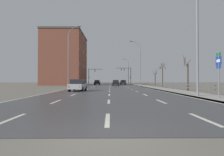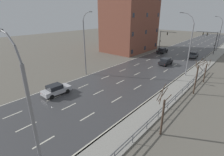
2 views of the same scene
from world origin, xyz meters
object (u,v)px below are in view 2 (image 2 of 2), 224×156
at_px(street_lamp_left_bank, 85,45).
at_px(traffic_signal_left, 163,37).
at_px(street_lamp_foreground, 33,124).
at_px(car_far_right, 193,55).
at_px(traffic_signal_right, 211,39).
at_px(brick_building, 130,23).
at_px(car_far_left, 56,89).
at_px(street_lamp_distant, 219,35).
at_px(street_lamp_midground, 189,47).
at_px(car_distant, 166,61).
at_px(car_mid_centre, 162,50).

relative_size(street_lamp_left_bank, traffic_signal_left, 1.96).
height_order(street_lamp_foreground, car_far_right, street_lamp_foreground).
height_order(traffic_signal_right, brick_building, brick_building).
bearing_deg(street_lamp_left_bank, car_far_left, -69.74).
distance_m(street_lamp_left_bank, brick_building, 25.42).
distance_m(street_lamp_distant, traffic_signal_left, 16.26).
bearing_deg(brick_building, street_lamp_distant, 36.18).
relative_size(street_lamp_midground, street_lamp_distant, 1.09).
bearing_deg(street_lamp_midground, car_distant, 141.91).
distance_m(street_lamp_left_bank, traffic_signal_right, 37.26).
distance_m(car_far_right, brick_building, 20.34).
distance_m(street_lamp_left_bank, car_mid_centre, 27.86).
distance_m(street_lamp_left_bank, traffic_signal_left, 32.82).
xyz_separation_m(car_far_left, car_far_right, (8.66, 36.23, 0.00)).
bearing_deg(street_lamp_midground, street_lamp_distant, 89.95).
bearing_deg(car_mid_centre, street_lamp_distant, 50.02).
bearing_deg(street_lamp_distant, car_distant, -103.60).
height_order(car_distant, brick_building, brick_building).
xyz_separation_m(street_lamp_distant, street_lamp_left_bank, (-14.93, -40.25, 0.55)).
relative_size(street_lamp_distant, car_mid_centre, 2.49).
height_order(traffic_signal_right, car_far_left, traffic_signal_right).
bearing_deg(street_lamp_left_bank, street_lamp_foreground, -49.16).
xyz_separation_m(street_lamp_distant, car_mid_centre, (-11.78, -12.98, -4.28)).
xyz_separation_m(traffic_signal_left, car_far_left, (2.70, -41.54, -3.08)).
bearing_deg(car_mid_centre, street_lamp_midground, -51.03).
distance_m(car_mid_centre, brick_building, 12.72).
height_order(street_lamp_midground, car_far_right, street_lamp_midground).
bearing_deg(traffic_signal_right, car_far_right, -106.62).
bearing_deg(car_far_left, street_lamp_foreground, -33.98).
bearing_deg(street_lamp_midground, street_lamp_foreground, -89.98).
bearing_deg(car_distant, car_mid_centre, 119.94).
height_order(street_lamp_midground, car_distant, street_lamp_midground).
relative_size(street_lamp_midground, traffic_signal_right, 1.77).
xyz_separation_m(street_lamp_foreground, street_lamp_distant, (0.02, 57.50, -0.01)).
height_order(street_lamp_distant, car_distant, street_lamp_distant).
height_order(traffic_signal_left, car_distant, traffic_signal_left).
xyz_separation_m(traffic_signal_right, brick_building, (-20.79, -10.14, 3.80)).
height_order(street_lamp_left_bank, traffic_signal_left, street_lamp_left_bank).
relative_size(street_lamp_midground, brick_building, 0.68).
bearing_deg(traffic_signal_right, traffic_signal_left, -172.64).
height_order(street_lamp_distant, brick_building, brick_building).
distance_m(street_lamp_left_bank, car_distant, 19.07).
xyz_separation_m(street_lamp_foreground, car_far_right, (-3.01, 44.72, -4.29)).
distance_m(street_lamp_foreground, car_far_left, 15.05).
height_order(car_far_left, car_distant, same).
distance_m(street_lamp_midground, street_lamp_left_bank, 18.82).
bearing_deg(car_far_left, car_distant, 78.78).
bearing_deg(car_mid_centre, car_far_right, 3.60).
relative_size(traffic_signal_left, car_far_left, 1.41).
relative_size(traffic_signal_right, brick_building, 0.39).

